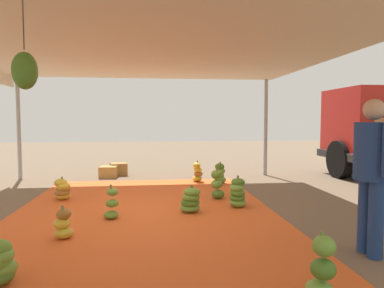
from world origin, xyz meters
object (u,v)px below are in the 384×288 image
at_px(banana_bunch_4, 238,194).
at_px(banana_bunch_2, 63,224).
at_px(banana_bunch_9, 198,173).
at_px(banana_bunch_1, 191,201).
at_px(crate_0, 119,169).
at_px(banana_bunch_6, 322,271).
at_px(crate_1, 108,172).
at_px(banana_bunch_3, 217,186).
at_px(banana_bunch_8, 63,190).
at_px(worker_1, 372,165).
at_px(banana_bunch_7, 220,174).
at_px(banana_bunch_5, 112,205).

bearing_deg(banana_bunch_4, banana_bunch_2, -63.18).
bearing_deg(banana_bunch_9, banana_bunch_4, 8.05).
height_order(banana_bunch_1, crate_0, banana_bunch_1).
xyz_separation_m(banana_bunch_6, crate_1, (-6.85, -2.61, -0.12)).
xyz_separation_m(banana_bunch_1, crate_0, (-4.23, -1.59, -0.03)).
distance_m(banana_bunch_3, banana_bunch_8, 3.00).
bearing_deg(crate_0, worker_1, 28.56).
height_order(banana_bunch_4, crate_0, banana_bunch_4).
xyz_separation_m(banana_bunch_8, worker_1, (3.25, 4.20, 0.84)).
bearing_deg(banana_bunch_4, banana_bunch_1, -73.35).
bearing_deg(crate_0, crate_1, -31.70).
distance_m(banana_bunch_4, banana_bunch_8, 3.35).
bearing_deg(worker_1, banana_bunch_6, -48.27).
height_order(banana_bunch_1, worker_1, worker_1).
bearing_deg(banana_bunch_7, banana_bunch_3, -12.71).
relative_size(crate_0, crate_1, 0.98).
relative_size(banana_bunch_4, banana_bunch_5, 1.05).
relative_size(banana_bunch_4, crate_0, 1.27).
xyz_separation_m(banana_bunch_4, crate_0, (-3.97, -2.45, -0.08)).
xyz_separation_m(banana_bunch_2, crate_0, (-5.31, 0.21, -0.01)).
height_order(banana_bunch_2, crate_0, banana_bunch_2).
height_order(banana_bunch_3, banana_bunch_9, banana_bunch_3).
xyz_separation_m(banana_bunch_3, banana_bunch_4, (0.70, 0.24, -0.02)).
height_order(banana_bunch_7, crate_1, banana_bunch_7).
relative_size(banana_bunch_1, banana_bunch_8, 1.04).
distance_m(banana_bunch_5, crate_1, 4.12).
bearing_deg(banana_bunch_1, crate_0, -159.42).
height_order(crate_0, crate_1, crate_0).
xyz_separation_m(banana_bunch_2, banana_bunch_3, (-2.05, 2.42, 0.08)).
xyz_separation_m(banana_bunch_3, banana_bunch_8, (-0.22, -2.99, -0.06)).
relative_size(banana_bunch_5, worker_1, 0.30).
bearing_deg(banana_bunch_3, crate_0, -145.85).
xyz_separation_m(banana_bunch_1, banana_bunch_6, (3.00, 0.79, 0.07)).
xyz_separation_m(banana_bunch_6, crate_0, (-7.23, -2.37, -0.10)).
bearing_deg(banana_bunch_5, banana_bunch_7, 141.49).
bearing_deg(worker_1, banana_bunch_3, -158.20).
bearing_deg(banana_bunch_7, crate_0, -122.00).
bearing_deg(banana_bunch_7, crate_1, -113.70).
xyz_separation_m(banana_bunch_5, banana_bunch_6, (2.76, 2.05, 0.05)).
bearing_deg(banana_bunch_6, banana_bunch_1, -165.33).
height_order(banana_bunch_1, banana_bunch_5, banana_bunch_5).
distance_m(banana_bunch_5, banana_bunch_9, 3.60).
relative_size(banana_bunch_1, crate_0, 1.07).
bearing_deg(banana_bunch_2, banana_bunch_1, 121.17).
relative_size(banana_bunch_5, banana_bunch_7, 1.02).
bearing_deg(banana_bunch_6, crate_1, -159.17).
relative_size(banana_bunch_4, crate_1, 1.25).
relative_size(banana_bunch_5, banana_bunch_6, 0.88).
distance_m(banana_bunch_7, crate_1, 3.08).
xyz_separation_m(banana_bunch_4, banana_bunch_9, (-2.65, -0.37, -0.01)).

